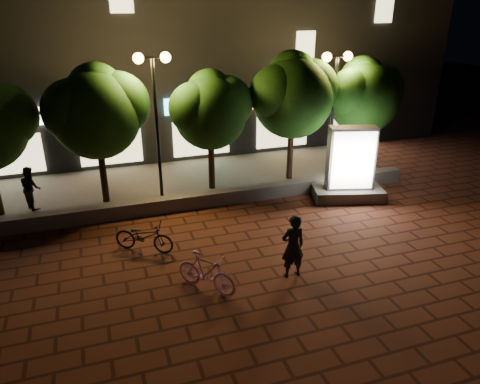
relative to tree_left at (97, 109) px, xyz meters
name	(u,v)px	position (x,y,z in m)	size (l,w,h in m)	color
ground	(246,260)	(3.45, -5.46, -3.44)	(80.00, 80.00, 0.00)	#53261A
retaining_wall	(209,199)	(3.45, -1.46, -3.19)	(16.00, 0.45, 0.50)	#63615C
sidewalk	(193,180)	(3.45, 1.04, -3.40)	(16.00, 5.00, 0.08)	#63615C
building_block	(159,42)	(3.44, 7.53, 1.55)	(28.00, 8.12, 11.30)	black
tree_left	(97,109)	(0.00, 0.00, 0.00)	(3.60, 3.00, 4.89)	black
tree_mid	(211,108)	(4.00, 0.00, -0.23)	(3.24, 2.70, 4.50)	black
tree_right	(293,93)	(7.30, 0.00, 0.12)	(3.72, 3.10, 5.07)	black
tree_far_right	(365,93)	(10.50, 0.00, -0.08)	(3.48, 2.90, 4.76)	black
street_lamp_left	(154,90)	(1.95, -0.26, 0.58)	(1.26, 0.36, 5.18)	black
street_lamp_right	(335,83)	(8.95, -0.26, 0.45)	(1.26, 0.36, 4.98)	black
ad_kiosk	(350,170)	(8.51, -2.52, -2.34)	(2.78, 1.90, 2.74)	#63615C
scooter_pink	(206,272)	(2.03, -6.49, -2.92)	(0.49, 1.73, 1.04)	#C67BB1
rider	(293,246)	(4.35, -6.59, -2.55)	(0.65, 0.43, 1.79)	black
scooter_parked	(144,236)	(0.81, -4.00, -2.97)	(0.63, 1.81, 0.95)	black
pedestrian	(31,188)	(-2.51, 0.13, -2.60)	(0.74, 0.58, 1.53)	black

